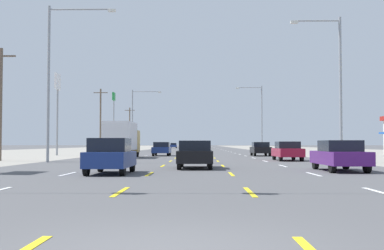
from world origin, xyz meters
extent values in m
plane|color=#4C4C4F|center=(0.00, 66.00, 0.00)|extent=(572.00, 572.00, 0.00)
cube|color=gray|center=(-24.75, 66.00, 0.00)|extent=(28.00, 440.00, 0.01)
cube|color=gray|center=(24.75, 66.00, 0.00)|extent=(28.00, 440.00, 0.01)
cube|color=white|center=(-5.25, 14.50, 0.01)|extent=(0.14, 2.60, 0.01)
cube|color=white|center=(-5.25, 22.00, 0.01)|extent=(0.14, 2.60, 0.01)
cube|color=white|center=(-5.25, 29.50, 0.01)|extent=(0.14, 2.60, 0.01)
cube|color=white|center=(-5.25, 37.00, 0.01)|extent=(0.14, 2.60, 0.01)
cube|color=white|center=(-5.25, 44.50, 0.01)|extent=(0.14, 2.60, 0.01)
cube|color=white|center=(-5.25, 52.00, 0.01)|extent=(0.14, 2.60, 0.01)
cube|color=white|center=(-5.25, 59.50, 0.01)|extent=(0.14, 2.60, 0.01)
cube|color=white|center=(-5.25, 67.00, 0.01)|extent=(0.14, 2.60, 0.01)
cube|color=white|center=(-5.25, 74.50, 0.01)|extent=(0.14, 2.60, 0.01)
cube|color=white|center=(-5.25, 82.00, 0.01)|extent=(0.14, 2.60, 0.01)
cube|color=white|center=(-5.25, 89.50, 0.01)|extent=(0.14, 2.60, 0.01)
cube|color=white|center=(-5.25, 97.00, 0.01)|extent=(0.14, 2.60, 0.01)
cube|color=white|center=(-5.25, 104.50, 0.01)|extent=(0.14, 2.60, 0.01)
cube|color=white|center=(-5.25, 112.00, 0.01)|extent=(0.14, 2.60, 0.01)
cube|color=white|center=(-5.25, 119.50, 0.01)|extent=(0.14, 2.60, 0.01)
cube|color=white|center=(-5.25, 127.00, 0.01)|extent=(0.14, 2.60, 0.01)
cube|color=white|center=(-5.25, 134.50, 0.01)|extent=(0.14, 2.60, 0.01)
cube|color=white|center=(-5.25, 142.00, 0.01)|extent=(0.14, 2.60, 0.01)
cube|color=white|center=(-5.25, 149.50, 0.01)|extent=(0.14, 2.60, 0.01)
cube|color=white|center=(-5.25, 157.00, 0.01)|extent=(0.14, 2.60, 0.01)
cube|color=white|center=(-5.25, 164.50, 0.01)|extent=(0.14, 2.60, 0.01)
cube|color=white|center=(-5.25, 172.00, 0.01)|extent=(0.14, 2.60, 0.01)
cube|color=white|center=(-5.25, 179.50, 0.01)|extent=(0.14, 2.60, 0.01)
cube|color=white|center=(-5.25, 187.00, 0.01)|extent=(0.14, 2.60, 0.01)
cube|color=white|center=(-5.25, 194.50, 0.01)|extent=(0.14, 2.60, 0.01)
cube|color=white|center=(-5.25, 202.00, 0.01)|extent=(0.14, 2.60, 0.01)
cube|color=white|center=(-5.25, 209.50, 0.01)|extent=(0.14, 2.60, 0.01)
cube|color=white|center=(-5.25, 217.00, 0.01)|extent=(0.14, 2.60, 0.01)
cube|color=yellow|center=(-1.75, 7.00, 0.01)|extent=(0.14, 2.60, 0.01)
cube|color=yellow|center=(-1.75, 14.50, 0.01)|extent=(0.14, 2.60, 0.01)
cube|color=yellow|center=(-1.75, 22.00, 0.01)|extent=(0.14, 2.60, 0.01)
cube|color=yellow|center=(-1.75, 29.50, 0.01)|extent=(0.14, 2.60, 0.01)
cube|color=yellow|center=(-1.75, 37.00, 0.01)|extent=(0.14, 2.60, 0.01)
cube|color=yellow|center=(-1.75, 44.50, 0.01)|extent=(0.14, 2.60, 0.01)
cube|color=yellow|center=(-1.75, 52.00, 0.01)|extent=(0.14, 2.60, 0.01)
cube|color=yellow|center=(-1.75, 59.50, 0.01)|extent=(0.14, 2.60, 0.01)
cube|color=yellow|center=(-1.75, 67.00, 0.01)|extent=(0.14, 2.60, 0.01)
cube|color=yellow|center=(-1.75, 74.50, 0.01)|extent=(0.14, 2.60, 0.01)
cube|color=yellow|center=(-1.75, 82.00, 0.01)|extent=(0.14, 2.60, 0.01)
cube|color=yellow|center=(-1.75, 89.50, 0.01)|extent=(0.14, 2.60, 0.01)
cube|color=yellow|center=(-1.75, 97.00, 0.01)|extent=(0.14, 2.60, 0.01)
cube|color=yellow|center=(-1.75, 104.50, 0.01)|extent=(0.14, 2.60, 0.01)
cube|color=yellow|center=(-1.75, 112.00, 0.01)|extent=(0.14, 2.60, 0.01)
cube|color=yellow|center=(-1.75, 119.50, 0.01)|extent=(0.14, 2.60, 0.01)
cube|color=yellow|center=(-1.75, 127.00, 0.01)|extent=(0.14, 2.60, 0.01)
cube|color=yellow|center=(-1.75, 134.50, 0.01)|extent=(0.14, 2.60, 0.01)
cube|color=yellow|center=(-1.75, 142.00, 0.01)|extent=(0.14, 2.60, 0.01)
cube|color=yellow|center=(-1.75, 149.50, 0.01)|extent=(0.14, 2.60, 0.01)
cube|color=yellow|center=(-1.75, 157.00, 0.01)|extent=(0.14, 2.60, 0.01)
cube|color=yellow|center=(-1.75, 164.50, 0.01)|extent=(0.14, 2.60, 0.01)
cube|color=yellow|center=(-1.75, 172.00, 0.01)|extent=(0.14, 2.60, 0.01)
cube|color=yellow|center=(-1.75, 179.50, 0.01)|extent=(0.14, 2.60, 0.01)
cube|color=yellow|center=(-1.75, 187.00, 0.01)|extent=(0.14, 2.60, 0.01)
cube|color=yellow|center=(-1.75, 194.50, 0.01)|extent=(0.14, 2.60, 0.01)
cube|color=yellow|center=(-1.75, 202.00, 0.01)|extent=(0.14, 2.60, 0.01)
cube|color=yellow|center=(-1.75, 209.50, 0.01)|extent=(0.14, 2.60, 0.01)
cube|color=yellow|center=(-1.75, 217.00, 0.01)|extent=(0.14, 2.60, 0.01)
cube|color=yellow|center=(1.75, 7.00, 0.01)|extent=(0.14, 2.60, 0.01)
cube|color=yellow|center=(1.75, 14.50, 0.01)|extent=(0.14, 2.60, 0.01)
cube|color=yellow|center=(1.75, 22.00, 0.01)|extent=(0.14, 2.60, 0.01)
cube|color=yellow|center=(1.75, 29.50, 0.01)|extent=(0.14, 2.60, 0.01)
cube|color=yellow|center=(1.75, 37.00, 0.01)|extent=(0.14, 2.60, 0.01)
cube|color=yellow|center=(1.75, 44.50, 0.01)|extent=(0.14, 2.60, 0.01)
cube|color=yellow|center=(1.75, 52.00, 0.01)|extent=(0.14, 2.60, 0.01)
cube|color=yellow|center=(1.75, 59.50, 0.01)|extent=(0.14, 2.60, 0.01)
cube|color=yellow|center=(1.75, 67.00, 0.01)|extent=(0.14, 2.60, 0.01)
cube|color=yellow|center=(1.75, 74.50, 0.01)|extent=(0.14, 2.60, 0.01)
cube|color=yellow|center=(1.75, 82.00, 0.01)|extent=(0.14, 2.60, 0.01)
cube|color=yellow|center=(1.75, 89.50, 0.01)|extent=(0.14, 2.60, 0.01)
cube|color=yellow|center=(1.75, 97.00, 0.01)|extent=(0.14, 2.60, 0.01)
cube|color=yellow|center=(1.75, 104.50, 0.01)|extent=(0.14, 2.60, 0.01)
cube|color=yellow|center=(1.75, 112.00, 0.01)|extent=(0.14, 2.60, 0.01)
cube|color=yellow|center=(1.75, 119.50, 0.01)|extent=(0.14, 2.60, 0.01)
cube|color=yellow|center=(1.75, 127.00, 0.01)|extent=(0.14, 2.60, 0.01)
cube|color=yellow|center=(1.75, 134.50, 0.01)|extent=(0.14, 2.60, 0.01)
cube|color=yellow|center=(1.75, 142.00, 0.01)|extent=(0.14, 2.60, 0.01)
cube|color=yellow|center=(1.75, 149.50, 0.01)|extent=(0.14, 2.60, 0.01)
cube|color=yellow|center=(1.75, 157.00, 0.01)|extent=(0.14, 2.60, 0.01)
cube|color=yellow|center=(1.75, 164.50, 0.01)|extent=(0.14, 2.60, 0.01)
cube|color=yellow|center=(1.75, 172.00, 0.01)|extent=(0.14, 2.60, 0.01)
cube|color=yellow|center=(1.75, 179.50, 0.01)|extent=(0.14, 2.60, 0.01)
cube|color=yellow|center=(1.75, 187.00, 0.01)|extent=(0.14, 2.60, 0.01)
cube|color=yellow|center=(1.75, 194.50, 0.01)|extent=(0.14, 2.60, 0.01)
cube|color=yellow|center=(1.75, 202.00, 0.01)|extent=(0.14, 2.60, 0.01)
cube|color=yellow|center=(1.75, 209.50, 0.01)|extent=(0.14, 2.60, 0.01)
cube|color=yellow|center=(1.75, 217.00, 0.01)|extent=(0.14, 2.60, 0.01)
cube|color=white|center=(5.25, 7.00, 0.01)|extent=(0.14, 2.60, 0.01)
cube|color=white|center=(5.25, 14.50, 0.01)|extent=(0.14, 2.60, 0.01)
cube|color=white|center=(5.25, 22.00, 0.01)|extent=(0.14, 2.60, 0.01)
cube|color=white|center=(5.25, 29.50, 0.01)|extent=(0.14, 2.60, 0.01)
cube|color=white|center=(5.25, 37.00, 0.01)|extent=(0.14, 2.60, 0.01)
cube|color=white|center=(5.25, 44.50, 0.01)|extent=(0.14, 2.60, 0.01)
cube|color=white|center=(5.25, 52.00, 0.01)|extent=(0.14, 2.60, 0.01)
cube|color=white|center=(5.25, 59.50, 0.01)|extent=(0.14, 2.60, 0.01)
cube|color=white|center=(5.25, 67.00, 0.01)|extent=(0.14, 2.60, 0.01)
cube|color=white|center=(5.25, 74.50, 0.01)|extent=(0.14, 2.60, 0.01)
cube|color=white|center=(5.25, 82.00, 0.01)|extent=(0.14, 2.60, 0.01)
cube|color=white|center=(5.25, 89.50, 0.01)|extent=(0.14, 2.60, 0.01)
cube|color=white|center=(5.25, 97.00, 0.01)|extent=(0.14, 2.60, 0.01)
cube|color=white|center=(5.25, 104.50, 0.01)|extent=(0.14, 2.60, 0.01)
cube|color=white|center=(5.25, 112.00, 0.01)|extent=(0.14, 2.60, 0.01)
cube|color=white|center=(5.25, 119.50, 0.01)|extent=(0.14, 2.60, 0.01)
cube|color=white|center=(5.25, 127.00, 0.01)|extent=(0.14, 2.60, 0.01)
cube|color=white|center=(5.25, 134.50, 0.01)|extent=(0.14, 2.60, 0.01)
cube|color=white|center=(5.25, 142.00, 0.01)|extent=(0.14, 2.60, 0.01)
cube|color=white|center=(5.25, 149.50, 0.01)|extent=(0.14, 2.60, 0.01)
cube|color=white|center=(5.25, 157.00, 0.01)|extent=(0.14, 2.60, 0.01)
cube|color=white|center=(5.25, 164.50, 0.01)|extent=(0.14, 2.60, 0.01)
cube|color=white|center=(5.25, 172.00, 0.01)|extent=(0.14, 2.60, 0.01)
cube|color=white|center=(5.25, 179.50, 0.01)|extent=(0.14, 2.60, 0.01)
cube|color=white|center=(5.25, 187.00, 0.01)|extent=(0.14, 2.60, 0.01)
cube|color=white|center=(5.25, 194.50, 0.01)|extent=(0.14, 2.60, 0.01)
cube|color=white|center=(5.25, 202.00, 0.01)|extent=(0.14, 2.60, 0.01)
cube|color=white|center=(5.25, 209.50, 0.01)|extent=(0.14, 2.60, 0.01)
cube|color=white|center=(5.25, 217.00, 0.01)|extent=(0.14, 2.60, 0.01)
cube|color=navy|center=(-3.46, 14.81, 0.63)|extent=(1.72, 3.90, 0.66)
cube|color=black|center=(-3.46, 14.56, 1.25)|extent=(1.58, 1.90, 0.58)
cylinder|color=black|center=(-4.20, 16.21, 0.30)|extent=(0.20, 0.60, 0.60)
cylinder|color=black|center=(-2.72, 16.21, 0.30)|extent=(0.20, 0.60, 0.60)
cylinder|color=black|center=(-4.20, 13.41, 0.30)|extent=(0.20, 0.60, 0.60)
cylinder|color=black|center=(-2.72, 13.41, 0.30)|extent=(0.20, 0.60, 0.60)
cube|color=#4C196B|center=(7.07, 17.00, 0.63)|extent=(1.80, 4.50, 0.62)
cube|color=black|center=(7.07, 16.90, 1.20)|extent=(1.62, 2.10, 0.52)
cylinder|color=black|center=(6.30, 18.55, 0.32)|extent=(0.22, 0.64, 0.64)
cylinder|color=black|center=(7.84, 18.55, 0.32)|extent=(0.22, 0.64, 0.64)
cylinder|color=black|center=(6.30, 15.45, 0.32)|extent=(0.22, 0.64, 0.64)
cylinder|color=black|center=(7.84, 15.45, 0.32)|extent=(0.22, 0.64, 0.64)
cube|color=black|center=(0.15, 19.44, 0.63)|extent=(1.80, 4.50, 0.62)
cube|color=black|center=(0.15, 19.34, 1.20)|extent=(1.62, 2.10, 0.52)
cylinder|color=black|center=(-0.62, 20.99, 0.32)|extent=(0.22, 0.64, 0.64)
cylinder|color=black|center=(0.92, 20.99, 0.32)|extent=(0.22, 0.64, 0.64)
cylinder|color=black|center=(-0.62, 17.89, 0.32)|extent=(0.22, 0.64, 0.64)
cylinder|color=black|center=(0.92, 17.89, 0.32)|extent=(0.22, 0.64, 0.64)
cube|color=maroon|center=(7.14, 30.89, 0.63)|extent=(1.80, 4.50, 0.62)
cube|color=black|center=(7.14, 30.79, 1.20)|extent=(1.62, 2.10, 0.52)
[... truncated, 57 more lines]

